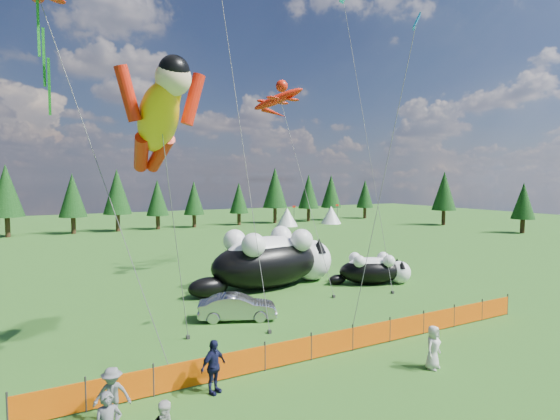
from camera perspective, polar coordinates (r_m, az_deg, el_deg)
name	(u,v)px	position (r m, az deg, el deg)	size (l,w,h in m)	color
ground	(294,332)	(20.79, 1.90, -15.64)	(160.00, 160.00, 0.00)	#103B0A
safety_fence	(332,343)	(18.25, 6.87, -16.85)	(22.06, 0.06, 1.10)	#262626
tree_line	(128,202)	(62.77, -19.23, 1.05)	(90.00, 4.00, 8.00)	black
festival_tents	(218,220)	(60.88, -8.14, -1.31)	(50.00, 3.20, 2.80)	white
cat_large	(273,259)	(28.62, -0.93, -6.43)	(10.52, 4.65, 3.80)	black
cat_small	(374,269)	(30.18, 12.20, -7.59)	(5.38, 3.52, 2.05)	black
car	(237,307)	(22.38, -5.58, -12.51)	(1.35, 3.87, 1.27)	#ADADB2
spectator_c	(213,367)	(15.29, -8.70, -19.57)	(1.04, 0.53, 1.78)	#16183D
spectator_d	(112,395)	(14.43, -21.08, -21.63)	(1.05, 0.54, 1.62)	slate
spectator_e	(433,347)	(17.79, 19.36, -16.56)	(0.79, 0.51, 1.62)	beige
superhero_kite	(158,120)	(17.65, -15.65, 11.29)	(5.03, 5.42, 11.65)	#EEA80C
gecko_kite	(278,99)	(33.31, -0.25, 14.28)	(6.04, 11.01, 15.13)	red
diamond_kite_b	(346,13)	(35.96, 8.56, 24.15)	(2.27, 7.96, 21.98)	#0C9386
diamond_kite_c	(412,42)	(21.18, 16.89, 20.21)	(3.29, 1.15, 14.54)	blue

